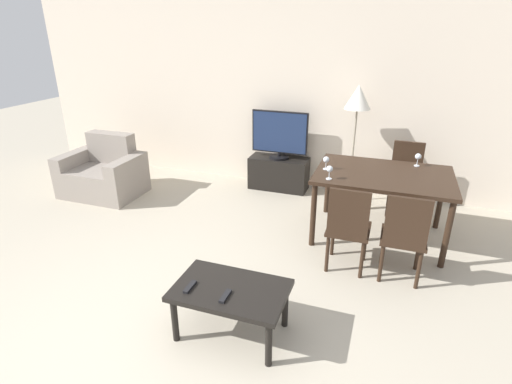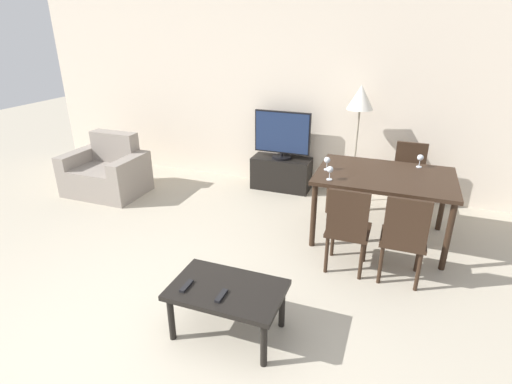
% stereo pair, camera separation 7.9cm
% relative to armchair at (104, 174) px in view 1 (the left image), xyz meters
% --- Properties ---
extents(ground_plane, '(18.00, 18.00, 0.00)m').
position_rel_armchair_xyz_m(ground_plane, '(2.20, -2.63, -0.29)').
color(ground_plane, '#B2A893').
extents(wall_back, '(7.93, 0.06, 2.70)m').
position_rel_armchair_xyz_m(wall_back, '(2.20, 1.24, 1.06)').
color(wall_back, beige).
rests_on(wall_back, ground_plane).
extents(armchair, '(1.05, 0.75, 0.82)m').
position_rel_armchair_xyz_m(armchair, '(0.00, 0.00, 0.00)').
color(armchair, gray).
rests_on(armchair, ground_plane).
extents(tv_stand, '(0.84, 0.36, 0.46)m').
position_rel_armchair_xyz_m(tv_stand, '(2.26, 0.99, -0.06)').
color(tv_stand, black).
rests_on(tv_stand, ground_plane).
extents(tv, '(0.79, 0.28, 0.67)m').
position_rel_armchair_xyz_m(tv, '(2.26, 0.99, 0.51)').
color(tv, black).
rests_on(tv, tv_stand).
extents(coffee_table, '(0.85, 0.54, 0.42)m').
position_rel_armchair_xyz_m(coffee_table, '(2.76, -1.98, 0.07)').
color(coffee_table, black).
rests_on(coffee_table, ground_plane).
extents(dining_table, '(1.42, 1.00, 0.76)m').
position_rel_armchair_xyz_m(dining_table, '(3.72, -0.01, 0.39)').
color(dining_table, black).
rests_on(dining_table, ground_plane).
extents(dining_chair_near, '(0.40, 0.40, 0.89)m').
position_rel_armchair_xyz_m(dining_chair_near, '(3.47, -0.82, 0.20)').
color(dining_chair_near, black).
rests_on(dining_chair_near, ground_plane).
extents(dining_chair_far, '(0.40, 0.40, 0.89)m').
position_rel_armchair_xyz_m(dining_chair_far, '(3.97, 0.80, 0.20)').
color(dining_chair_far, black).
rests_on(dining_chair_far, ground_plane).
extents(dining_chair_near_right, '(0.40, 0.40, 0.89)m').
position_rel_armchair_xyz_m(dining_chair_near_right, '(3.97, -0.82, 0.20)').
color(dining_chair_near_right, black).
rests_on(dining_chair_near_right, ground_plane).
extents(floor_lamp, '(0.33, 0.33, 1.55)m').
position_rel_armchair_xyz_m(floor_lamp, '(3.29, 0.87, 1.04)').
color(floor_lamp, gray).
rests_on(floor_lamp, ground_plane).
extents(remote_primary, '(0.04, 0.15, 0.02)m').
position_rel_armchair_xyz_m(remote_primary, '(2.47, -2.08, 0.14)').
color(remote_primary, black).
rests_on(remote_primary, coffee_table).
extents(remote_secondary, '(0.04, 0.15, 0.02)m').
position_rel_armchair_xyz_m(remote_secondary, '(2.77, -2.10, 0.14)').
color(remote_secondary, black).
rests_on(remote_secondary, coffee_table).
extents(wine_glass_left, '(0.07, 0.07, 0.15)m').
position_rel_armchair_xyz_m(wine_glass_left, '(4.05, 0.35, 0.57)').
color(wine_glass_left, silver).
rests_on(wine_glass_left, dining_table).
extents(wine_glass_center, '(0.07, 0.07, 0.15)m').
position_rel_armchair_xyz_m(wine_glass_center, '(3.19, -0.38, 0.57)').
color(wine_glass_center, silver).
rests_on(wine_glass_center, dining_table).
extents(wine_glass_right, '(0.07, 0.07, 0.15)m').
position_rel_armchair_xyz_m(wine_glass_right, '(3.10, -0.09, 0.57)').
color(wine_glass_right, silver).
rests_on(wine_glass_right, dining_table).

